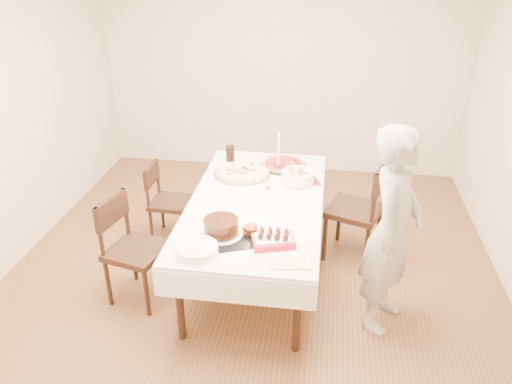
# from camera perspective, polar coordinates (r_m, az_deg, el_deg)

# --- Properties ---
(floor) EXTENTS (5.00, 5.00, 0.00)m
(floor) POSITION_cam_1_polar(r_m,az_deg,el_deg) (4.64, -0.54, -9.71)
(floor) COLOR brown
(floor) RESTS_ON ground
(wall_back) EXTENTS (4.50, 0.04, 2.70)m
(wall_back) POSITION_cam_1_polar(r_m,az_deg,el_deg) (6.36, 2.96, 14.09)
(wall_back) COLOR beige
(wall_back) RESTS_ON floor
(dining_table) EXTENTS (1.93, 2.42, 0.75)m
(dining_table) POSITION_cam_1_polar(r_m,az_deg,el_deg) (4.51, 0.00, -5.16)
(dining_table) COLOR white
(dining_table) RESTS_ON floor
(chair_right_savory) EXTENTS (0.66, 0.66, 1.01)m
(chair_right_savory) POSITION_cam_1_polar(r_m,az_deg,el_deg) (4.76, 11.18, -2.02)
(chair_right_savory) COLOR black
(chair_right_savory) RESTS_ON floor
(chair_left_savory) EXTENTS (0.42, 0.42, 0.81)m
(chair_left_savory) POSITION_cam_1_polar(r_m,az_deg,el_deg) (5.09, -9.76, -1.17)
(chair_left_savory) COLOR black
(chair_left_savory) RESTS_ON floor
(chair_left_dessert) EXTENTS (0.58, 0.58, 0.94)m
(chair_left_dessert) POSITION_cam_1_polar(r_m,az_deg,el_deg) (4.27, -13.46, -6.57)
(chair_left_dessert) COLOR black
(chair_left_dessert) RESTS_ON floor
(person) EXTENTS (0.59, 0.71, 1.66)m
(person) POSITION_cam_1_polar(r_m,az_deg,el_deg) (3.85, 15.32, -4.37)
(person) COLOR #ADA8A3
(person) RESTS_ON floor
(pizza_white) EXTENTS (0.73, 0.73, 0.04)m
(pizza_white) POSITION_cam_1_polar(r_m,az_deg,el_deg) (4.78, -1.57, 2.22)
(pizza_white) COLOR beige
(pizza_white) RESTS_ON dining_table
(pizza_pepperoni) EXTENTS (0.50, 0.50, 0.04)m
(pizza_pepperoni) POSITION_cam_1_polar(r_m,az_deg,el_deg) (4.96, 3.14, 3.17)
(pizza_pepperoni) COLOR red
(pizza_pepperoni) RESTS_ON dining_table
(red_placemat) EXTENTS (0.35, 0.35, 0.01)m
(red_placemat) POSITION_cam_1_polar(r_m,az_deg,el_deg) (4.69, 5.48, 1.30)
(red_placemat) COLOR #B21E1E
(red_placemat) RESTS_ON dining_table
(pasta_bowl) EXTENTS (0.41, 0.41, 0.10)m
(pasta_bowl) POSITION_cam_1_polar(r_m,az_deg,el_deg) (4.63, 4.82, 1.77)
(pasta_bowl) COLOR white
(pasta_bowl) RESTS_ON dining_table
(taper_candle) EXTENTS (0.11, 0.11, 0.40)m
(taper_candle) POSITION_cam_1_polar(r_m,az_deg,el_deg) (4.79, 2.60, 4.59)
(taper_candle) COLOR white
(taper_candle) RESTS_ON dining_table
(shaker_pair) EXTENTS (0.11, 0.11, 0.11)m
(shaker_pair) POSITION_cam_1_polar(r_m,az_deg,el_deg) (4.49, 1.39, 0.94)
(shaker_pair) COLOR white
(shaker_pair) RESTS_ON dining_table
(cola_glass) EXTENTS (0.11, 0.11, 0.16)m
(cola_glass) POSITION_cam_1_polar(r_m,az_deg,el_deg) (5.06, -2.96, 4.43)
(cola_glass) COLOR black
(cola_glass) RESTS_ON dining_table
(layer_cake) EXTENTS (0.35, 0.35, 0.13)m
(layer_cake) POSITION_cam_1_polar(r_m,az_deg,el_deg) (3.81, -4.01, -4.02)
(layer_cake) COLOR black
(layer_cake) RESTS_ON dining_table
(cake_board) EXTENTS (0.41, 0.41, 0.01)m
(cake_board) POSITION_cam_1_polar(r_m,az_deg,el_deg) (3.78, -2.30, -5.43)
(cake_board) COLOR black
(cake_board) RESTS_ON dining_table
(birthday_cake) EXTENTS (0.12, 0.12, 0.13)m
(birthday_cake) POSITION_cam_1_polar(r_m,az_deg,el_deg) (3.79, -0.64, -3.97)
(birthday_cake) COLOR #37190F
(birthday_cake) RESTS_ON dining_table
(strawberry_box) EXTENTS (0.35, 0.28, 0.08)m
(strawberry_box) POSITION_cam_1_polar(r_m,az_deg,el_deg) (3.70, 2.00, -5.50)
(strawberry_box) COLOR red
(strawberry_box) RESTS_ON dining_table
(box_lid) EXTENTS (0.31, 0.22, 0.02)m
(box_lid) POSITION_cam_1_polar(r_m,az_deg,el_deg) (3.54, 3.97, -7.97)
(box_lid) COLOR beige
(box_lid) RESTS_ON dining_table
(plate_stack) EXTENTS (0.40, 0.40, 0.06)m
(plate_stack) POSITION_cam_1_polar(r_m,az_deg,el_deg) (3.63, -6.74, -6.52)
(plate_stack) COLOR white
(plate_stack) RESTS_ON dining_table
(china_plate) EXTENTS (0.26, 0.26, 0.01)m
(china_plate) POSITION_cam_1_polar(r_m,az_deg,el_deg) (3.69, -7.06, -6.41)
(china_plate) COLOR white
(china_plate) RESTS_ON dining_table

